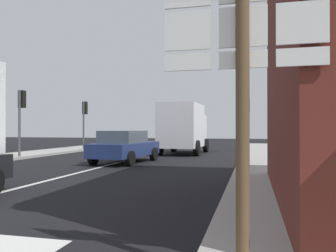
{
  "coord_description": "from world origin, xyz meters",
  "views": [
    {
      "loc": [
        5.98,
        -4.25,
        1.57
      ],
      "look_at": [
        2.87,
        8.44,
        1.66
      ],
      "focal_mm": 36.95,
      "sensor_mm": 36.0,
      "label": 1
    }
  ],
  "objects": [
    {
      "name": "ground_plane",
      "position": [
        0.0,
        10.0,
        0.0
      ],
      "size": [
        80.0,
        80.0,
        0.0
      ],
      "primitive_type": "plane",
      "color": "black"
    },
    {
      "name": "traffic_light_far_right",
      "position": [
        5.66,
        18.67,
        2.6
      ],
      "size": [
        0.3,
        0.49,
        3.51
      ],
      "color": "#47474C",
      "rests_on": "ground"
    },
    {
      "name": "sidewalk_right",
      "position": [
        6.67,
        8.0,
        0.07
      ],
      "size": [
        2.63,
        44.0,
        0.14
      ],
      "primitive_type": "cube",
      "color": "#9E9B96",
      "rests_on": "ground"
    },
    {
      "name": "traffic_light_far_left",
      "position": [
        -5.66,
        18.2,
        2.58
      ],
      "size": [
        0.3,
        0.49,
        3.49
      ],
      "color": "#47474C",
      "rests_on": "ground"
    },
    {
      "name": "lane_centre_stripe",
      "position": [
        0.0,
        6.0,
        0.01
      ],
      "size": [
        0.16,
        12.0,
        0.01
      ],
      "primitive_type": "cube",
      "color": "silver",
      "rests_on": "ground"
    },
    {
      "name": "sedan_far",
      "position": [
        0.29,
        10.64,
        0.76
      ],
      "size": [
        2.27,
        4.34,
        1.47
      ],
      "color": "navy",
      "rests_on": "ground"
    },
    {
      "name": "traffic_light_near_left",
      "position": [
        -5.66,
        11.28,
        2.62
      ],
      "size": [
        0.3,
        0.49,
        3.54
      ],
      "color": "#47474C",
      "rests_on": "ground"
    },
    {
      "name": "delivery_truck",
      "position": [
        1.82,
        16.7,
        1.65
      ],
      "size": [
        2.58,
        5.05,
        3.05
      ],
      "color": "silver",
      "rests_on": "ground"
    },
    {
      "name": "route_sign_post",
      "position": [
        5.88,
        -0.64,
        2.0
      ],
      "size": [
        1.66,
        0.14,
        3.2
      ],
      "color": "brown",
      "rests_on": "ground"
    }
  ]
}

